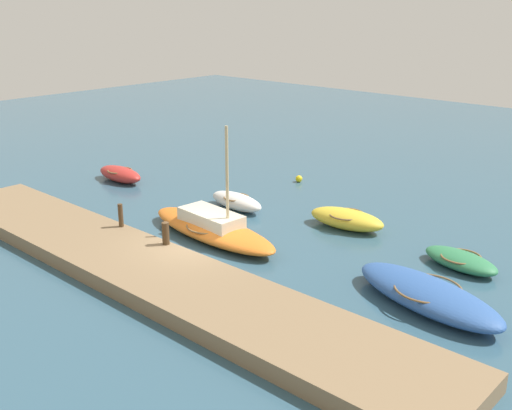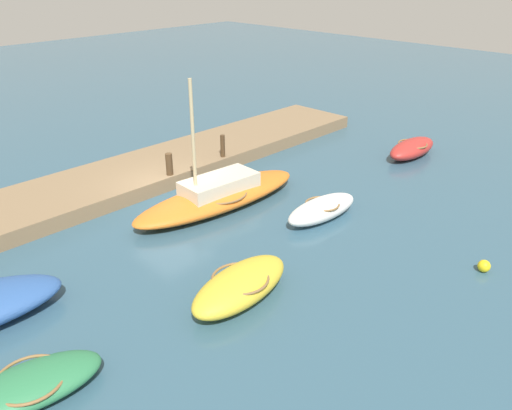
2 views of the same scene
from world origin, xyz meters
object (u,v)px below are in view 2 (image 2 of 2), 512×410
(mooring_post_mid_west, at_px, (169,164))
(rowboat_yellow, at_px, (240,285))
(dinghy_green, at_px, (31,385))
(marker_buoy, at_px, (484,266))
(rowboat_red, at_px, (412,148))
(mooring_post_west, at_px, (223,146))
(rowboat_white, at_px, (322,209))
(sailboat_orange, at_px, (219,195))

(mooring_post_mid_west, bearing_deg, rowboat_yellow, 66.22)
(rowboat_yellow, height_order, dinghy_green, rowboat_yellow)
(marker_buoy, bearing_deg, rowboat_red, -138.55)
(mooring_post_west, relative_size, marker_buoy, 2.62)
(dinghy_green, height_order, mooring_post_west, mooring_post_west)
(rowboat_white, relative_size, marker_buoy, 8.78)
(rowboat_yellow, xyz_separation_m, mooring_post_west, (-6.01, -7.27, 0.63))
(rowboat_white, height_order, sailboat_orange, sailboat_orange)
(marker_buoy, bearing_deg, mooring_post_mid_west, -76.86)
(rowboat_white, distance_m, mooring_post_west, 6.01)
(rowboat_white, distance_m, mooring_post_mid_west, 6.30)
(rowboat_yellow, relative_size, rowboat_red, 1.10)
(dinghy_green, xyz_separation_m, marker_buoy, (-11.28, 4.75, -0.12))
(mooring_post_mid_west, xyz_separation_m, marker_buoy, (-2.66, 11.38, -0.82))
(rowboat_white, distance_m, sailboat_orange, 3.80)
(sailboat_orange, bearing_deg, rowboat_white, 122.82)
(rowboat_red, xyz_separation_m, sailboat_orange, (9.65, -2.41, 0.05))
(rowboat_red, xyz_separation_m, dinghy_green, (18.48, 1.62, -0.10))
(rowboat_yellow, xyz_separation_m, marker_buoy, (-5.86, 4.11, -0.24))
(dinghy_green, height_order, rowboat_white, rowboat_white)
(rowboat_yellow, bearing_deg, rowboat_red, -176.51)
(dinghy_green, height_order, marker_buoy, dinghy_green)
(rowboat_red, xyz_separation_m, mooring_post_mid_west, (9.86, -5.01, 0.60))
(rowboat_red, bearing_deg, dinghy_green, 5.26)
(rowboat_yellow, relative_size, dinghy_green, 1.11)
(rowboat_white, relative_size, mooring_post_west, 3.35)
(sailboat_orange, relative_size, mooring_post_west, 7.48)
(rowboat_yellow, bearing_deg, mooring_post_west, -135.88)
(dinghy_green, bearing_deg, mooring_post_west, -138.67)
(dinghy_green, bearing_deg, marker_buoy, 168.37)
(dinghy_green, relative_size, mooring_post_mid_west, 3.65)
(rowboat_white, bearing_deg, marker_buoy, 100.28)
(rowboat_red, xyz_separation_m, marker_buoy, (7.21, 6.37, -0.22))
(rowboat_yellow, height_order, mooring_post_west, mooring_post_west)
(sailboat_orange, bearing_deg, rowboat_red, 169.97)
(mooring_post_mid_west, height_order, marker_buoy, mooring_post_mid_west)
(dinghy_green, bearing_deg, sailboat_orange, -144.27)
(rowboat_white, bearing_deg, rowboat_yellow, 18.25)
(rowboat_yellow, xyz_separation_m, sailboat_orange, (-3.42, -4.67, 0.04))
(rowboat_red, relative_size, mooring_post_west, 3.34)
(rowboat_yellow, bearing_deg, rowboat_white, -171.95)
(rowboat_red, xyz_separation_m, rowboat_white, (7.82, 0.91, -0.03))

